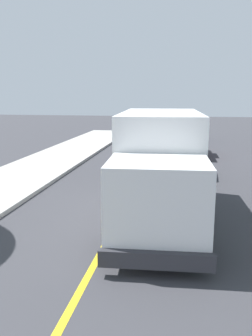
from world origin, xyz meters
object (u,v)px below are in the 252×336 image
(box_truck, at_px, (160,161))
(parked_car_mid, at_px, (190,142))
(parked_car_near, at_px, (180,159))
(parked_car_far, at_px, (186,131))

(box_truck, distance_m, parked_car_mid, 11.84)
(box_truck, xyz_separation_m, parked_car_near, (0.54, 5.83, -0.97))
(box_truck, xyz_separation_m, parked_car_mid, (1.03, 11.75, -0.97))
(box_truck, bearing_deg, parked_car_mid, 84.97)
(parked_car_near, distance_m, parked_car_mid, 5.95)
(box_truck, xyz_separation_m, parked_car_far, (0.79, 18.54, -0.97))
(parked_car_far, bearing_deg, parked_car_near, -91.11)
(box_truck, relative_size, parked_car_mid, 1.64)
(parked_car_near, relative_size, parked_car_far, 1.00)
(parked_car_near, bearing_deg, parked_car_far, 88.89)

